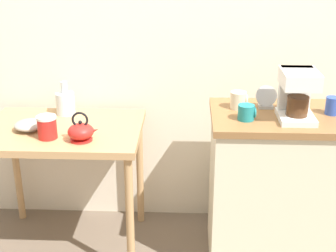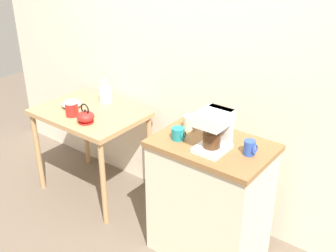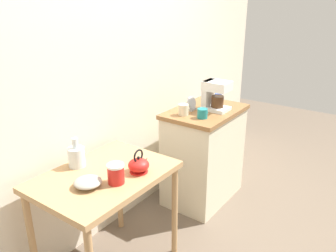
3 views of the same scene
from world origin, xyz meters
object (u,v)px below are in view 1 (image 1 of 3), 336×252
at_px(teakettle, 81,131).
at_px(table_clock, 266,98).
at_px(coffee_maker, 297,92).
at_px(mug_blue, 333,106).
at_px(mug_small_cream, 239,100).
at_px(bowl_stoneware, 29,125).
at_px(glass_carafe_vase, 65,103).
at_px(mug_dark_teal, 247,112).
at_px(canister_enamel, 47,127).

xyz_separation_m(teakettle, table_clock, (0.98, 0.22, 0.12)).
bearing_deg(coffee_maker, mug_blue, 18.71).
distance_m(teakettle, mug_blue, 1.33).
xyz_separation_m(teakettle, mug_small_cream, (0.83, 0.20, 0.11)).
xyz_separation_m(bowl_stoneware, teakettle, (0.32, -0.13, 0.02)).
relative_size(mug_small_cream, mug_blue, 0.99).
distance_m(bowl_stoneware, coffee_maker, 1.45).
bearing_deg(glass_carafe_vase, mug_small_cream, -10.54).
relative_size(glass_carafe_vase, mug_dark_teal, 2.18).
bearing_deg(mug_blue, bowl_stoneware, -179.87).
xyz_separation_m(glass_carafe_vase, mug_dark_teal, (1.03, -0.36, 0.09)).
relative_size(glass_carafe_vase, table_clock, 1.59).
distance_m(glass_carafe_vase, coffee_maker, 1.34).
bearing_deg(teakettle, canister_enamel, 172.76).
bearing_deg(mug_small_cream, table_clock, 5.23).
relative_size(canister_enamel, mug_dark_teal, 1.35).
distance_m(glass_carafe_vase, mug_dark_teal, 1.10).
distance_m(coffee_maker, mug_blue, 0.24).
distance_m(bowl_stoneware, table_clock, 1.31).
bearing_deg(canister_enamel, coffee_maker, 1.70).
relative_size(bowl_stoneware, teakettle, 1.00).
xyz_separation_m(glass_carafe_vase, canister_enamel, (-0.01, -0.37, -0.01)).
distance_m(bowl_stoneware, mug_small_cream, 1.16).
distance_m(teakettle, glass_carafe_vase, 0.43).
height_order(canister_enamel, mug_dark_teal, mug_dark_teal).
height_order(teakettle, canister_enamel, teakettle).
bearing_deg(mug_small_cream, mug_blue, -8.08).
bearing_deg(canister_enamel, mug_small_cream, 9.99).
bearing_deg(canister_enamel, teakettle, -7.24).
relative_size(bowl_stoneware, glass_carafe_vase, 0.83).
xyz_separation_m(canister_enamel, mug_small_cream, (1.02, 0.18, 0.10)).
xyz_separation_m(coffee_maker, mug_small_cream, (-0.28, 0.14, -0.09)).
height_order(mug_dark_teal, mug_blue, mug_blue).
distance_m(mug_dark_teal, table_clock, 0.22).
xyz_separation_m(teakettle, mug_blue, (1.32, 0.13, 0.12)).
relative_size(bowl_stoneware, mug_dark_teal, 1.81).
xyz_separation_m(bowl_stoneware, mug_dark_teal, (1.17, -0.10, 0.13)).
height_order(glass_carafe_vase, mug_small_cream, mug_small_cream).
height_order(coffee_maker, mug_dark_teal, coffee_maker).
xyz_separation_m(glass_carafe_vase, table_clock, (1.16, -0.17, 0.10)).
bearing_deg(bowl_stoneware, canister_enamel, -38.97).
distance_m(mug_small_cream, mug_dark_teal, 0.17).
relative_size(bowl_stoneware, mug_blue, 1.78).
height_order(bowl_stoneware, mug_small_cream, mug_small_cream).
bearing_deg(mug_blue, mug_dark_teal, -167.65).
relative_size(bowl_stoneware, table_clock, 1.33).
xyz_separation_m(bowl_stoneware, coffee_maker, (1.43, -0.07, 0.23)).
xyz_separation_m(glass_carafe_vase, mug_blue, (1.50, -0.26, 0.10)).
height_order(teakettle, mug_small_cream, mug_small_cream).
xyz_separation_m(bowl_stoneware, glass_carafe_vase, (0.14, 0.26, 0.04)).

